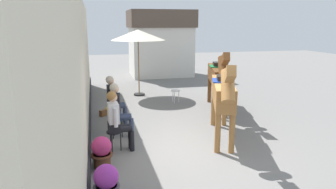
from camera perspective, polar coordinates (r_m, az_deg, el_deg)
name	(u,v)px	position (r m, az deg, el deg)	size (l,w,h in m)	color
ground_plane	(167,114)	(9.99, -0.17, -3.53)	(40.00, 40.00, 0.00)	slate
pub_facade_wall	(80,77)	(7.94, -15.81, 3.10)	(0.34, 14.00, 3.40)	beige
distant_cottage	(160,42)	(17.23, -1.39, 9.46)	(3.40, 2.60, 3.50)	silver
seated_visitor_near	(117,118)	(6.99, -9.37, -4.27)	(0.61, 0.49, 1.39)	black
seated_visitor_middle	(118,108)	(7.86, -9.07, -2.36)	(0.61, 0.48, 1.39)	#194C99
seated_visitor_far	(113,97)	(8.96, -9.94, -0.50)	(0.61, 0.49, 1.39)	gold
saddled_horse_near	(223,94)	(7.66, 10.00, 0.16)	(1.23, 2.88, 2.06)	#9E6B38
saddled_horse_far	(218,76)	(10.28, 9.13, 3.41)	(1.06, 2.93, 2.06)	brown
flower_planter_near	(106,183)	(5.27, -11.18, -15.50)	(0.43, 0.43, 0.64)	#4C4C51
flower_planter_middle	(102,151)	(6.44, -12.00, -10.12)	(0.43, 0.43, 0.64)	brown
cafe_parasol	(138,35)	(12.31, -5.49, 10.68)	(2.10, 2.10, 2.58)	black
spare_stool_white	(175,92)	(11.29, 1.35, 0.49)	(0.32, 0.32, 0.46)	white
satchel_bag	(104,113)	(9.94, -11.65, -3.28)	(0.28, 0.12, 0.20)	brown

